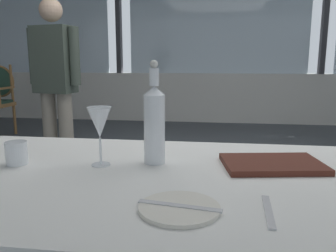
# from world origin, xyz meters

# --- Properties ---
(ground_plane) EXTENTS (14.10, 14.10, 0.00)m
(ground_plane) POSITION_xyz_m (0.00, 0.00, 0.00)
(ground_plane) COLOR #4C5156
(window_wall_far) EXTENTS (10.84, 0.14, 2.84)m
(window_wall_far) POSITION_xyz_m (0.00, 3.65, 1.13)
(window_wall_far) COLOR silver
(window_wall_far) RESTS_ON ground_plane
(side_plate) EXTENTS (0.20, 0.20, 0.01)m
(side_plate) POSITION_xyz_m (-0.10, -1.64, 0.74)
(side_plate) COLOR silver
(side_plate) RESTS_ON foreground_table
(butter_knife) EXTENTS (0.21, 0.05, 0.00)m
(butter_knife) POSITION_xyz_m (-0.10, -1.64, 0.74)
(butter_knife) COLOR silver
(butter_knife) RESTS_ON foreground_table
(dinner_fork) EXTENTS (0.03, 0.19, 0.00)m
(dinner_fork) POSITION_xyz_m (0.11, -1.62, 0.73)
(dinner_fork) COLOR silver
(dinner_fork) RESTS_ON foreground_table
(water_bottle) EXTENTS (0.07, 0.07, 0.36)m
(water_bottle) POSITION_xyz_m (-0.22, -1.26, 0.88)
(water_bottle) COLOR white
(water_bottle) RESTS_ON foreground_table
(wine_glass) EXTENTS (0.08, 0.08, 0.20)m
(wine_glass) POSITION_xyz_m (-0.40, -1.31, 0.88)
(wine_glass) COLOR white
(wine_glass) RESTS_ON foreground_table
(water_tumbler) EXTENTS (0.07, 0.07, 0.08)m
(water_tumbler) POSITION_xyz_m (-0.69, -1.34, 0.77)
(water_tumbler) COLOR white
(water_tumbler) RESTS_ON foreground_table
(menu_book) EXTENTS (0.35, 0.26, 0.02)m
(menu_book) POSITION_xyz_m (0.18, -1.26, 0.74)
(menu_book) COLOR #512319
(menu_book) RESTS_ON foreground_table
(diner_person_0) EXTENTS (0.52, 0.27, 1.61)m
(diner_person_0) POSITION_xyz_m (-1.46, 0.58, 0.91)
(diner_person_0) COLOR gray
(diner_person_0) RESTS_ON ground_plane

